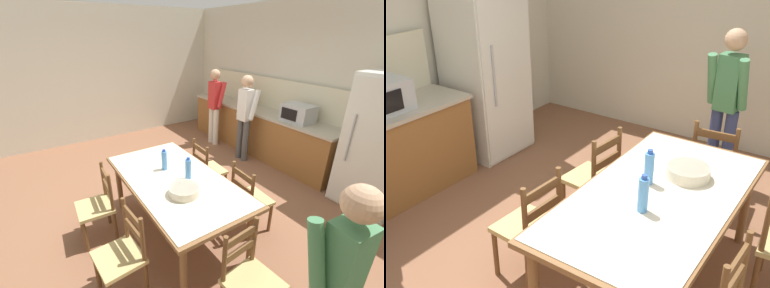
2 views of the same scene
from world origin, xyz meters
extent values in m
plane|color=brown|center=(0.00, 0.00, 0.00)|extent=(8.32, 8.32, 0.00)
cube|color=beige|center=(0.00, 2.66, 1.45)|extent=(6.52, 0.12, 2.90)
cube|color=beige|center=(-3.26, 0.00, 1.45)|extent=(0.12, 5.20, 2.90)
cube|color=brown|center=(-0.73, 2.23, 0.43)|extent=(3.49, 0.62, 0.86)
cube|color=#B2A893|center=(-0.73, 2.23, 0.88)|extent=(3.53, 0.66, 0.04)
cube|color=#B7BCC1|center=(-1.52, 2.23, 0.89)|extent=(0.52, 0.38, 0.02)
cube|color=beige|center=(-0.73, 2.54, 1.20)|extent=(3.49, 0.03, 0.60)
cube|color=silver|center=(1.52, 2.20, 0.94)|extent=(0.79, 0.68, 1.89)
cube|color=silver|center=(1.52, 1.85, 0.94)|extent=(0.75, 0.02, 1.81)
cylinder|color=#A5AAB2|center=(1.29, 1.83, 1.04)|extent=(0.02, 0.02, 0.66)
cube|color=#B2B7BC|center=(0.20, 2.21, 1.05)|extent=(0.50, 0.38, 0.30)
cube|color=black|center=(0.15, 2.01, 1.05)|extent=(0.30, 0.01, 0.19)
cube|color=tan|center=(-1.05, 2.20, 1.08)|extent=(0.24, 0.16, 0.36)
cylinder|color=brown|center=(-0.34, -0.85, 0.37)|extent=(0.07, 0.07, 0.74)
cylinder|color=brown|center=(1.41, -0.85, 0.37)|extent=(0.07, 0.07, 0.74)
cylinder|color=brown|center=(-0.34, -0.03, 0.37)|extent=(0.07, 0.07, 0.74)
cylinder|color=brown|center=(1.41, -0.03, 0.37)|extent=(0.07, 0.07, 0.74)
cube|color=brown|center=(0.53, -0.44, 0.76)|extent=(1.95, 1.02, 0.04)
cube|color=beige|center=(0.53, -0.44, 0.78)|extent=(1.87, 0.98, 0.01)
cylinder|color=#4C8ED6|center=(0.29, -0.44, 0.90)|extent=(0.07, 0.07, 0.24)
cylinder|color=#2D51B2|center=(0.29, -0.44, 1.04)|extent=(0.04, 0.04, 0.03)
cylinder|color=#4C8ED6|center=(0.63, -0.31, 0.90)|extent=(0.07, 0.07, 0.24)
cylinder|color=#2D51B2|center=(0.63, -0.31, 1.04)|extent=(0.04, 0.04, 0.03)
cylinder|color=beige|center=(0.87, -0.52, 0.83)|extent=(0.32, 0.32, 0.09)
cylinder|color=beige|center=(0.87, -0.52, 0.86)|extent=(0.31, 0.31, 0.02)
cylinder|color=brown|center=(0.80, -1.47, 0.21)|extent=(0.04, 0.04, 0.41)
cylinder|color=brown|center=(0.78, -1.13, 0.21)|extent=(0.04, 0.04, 0.41)
cylinder|color=brown|center=(1.14, -1.10, 0.21)|extent=(0.04, 0.04, 0.41)
cube|color=tan|center=(0.97, -1.28, 0.43)|extent=(0.45, 0.43, 0.04)
cylinder|color=brown|center=(0.78, -1.13, 0.68)|extent=(0.04, 0.04, 0.46)
cylinder|color=brown|center=(1.14, -1.10, 0.68)|extent=(0.04, 0.04, 0.46)
cube|color=brown|center=(0.96, -1.11, 0.81)|extent=(0.36, 0.05, 0.07)
cube|color=brown|center=(0.96, -1.11, 0.66)|extent=(0.36, 0.05, 0.07)
cylinder|color=brown|center=(1.65, -0.28, 0.21)|extent=(0.04, 0.04, 0.41)
cube|color=tan|center=(1.84, -0.44, 0.43)|extent=(0.43, 0.45, 0.04)
cylinder|color=brown|center=(1.68, -0.64, 0.68)|extent=(0.04, 0.04, 0.46)
cylinder|color=brown|center=(1.65, -0.28, 0.68)|extent=(0.04, 0.04, 0.46)
cube|color=brown|center=(1.67, -0.46, 0.81)|extent=(0.05, 0.36, 0.07)
cube|color=brown|center=(1.67, -0.46, 0.66)|extent=(0.05, 0.36, 0.07)
cylinder|color=brown|center=(0.28, 0.56, 0.21)|extent=(0.04, 0.04, 0.41)
cylinder|color=brown|center=(-0.08, 0.58, 0.21)|extent=(0.04, 0.04, 0.41)
cylinder|color=brown|center=(0.26, 0.22, 0.21)|extent=(0.04, 0.04, 0.41)
cylinder|color=brown|center=(-0.10, 0.24, 0.21)|extent=(0.04, 0.04, 0.41)
cube|color=tan|center=(0.09, 0.40, 0.43)|extent=(0.44, 0.42, 0.04)
cylinder|color=brown|center=(0.26, 0.22, 0.68)|extent=(0.04, 0.04, 0.46)
cylinder|color=brown|center=(-0.10, 0.24, 0.68)|extent=(0.04, 0.04, 0.46)
cube|color=brown|center=(0.08, 0.23, 0.81)|extent=(0.36, 0.04, 0.07)
cube|color=brown|center=(0.08, 0.23, 0.66)|extent=(0.36, 0.04, 0.07)
cylinder|color=brown|center=(1.17, 0.55, 0.21)|extent=(0.04, 0.04, 0.41)
cylinder|color=brown|center=(0.81, 0.58, 0.21)|extent=(0.04, 0.04, 0.41)
cylinder|color=brown|center=(1.14, 0.21, 0.21)|extent=(0.04, 0.04, 0.41)
cylinder|color=brown|center=(0.78, 0.24, 0.21)|extent=(0.04, 0.04, 0.41)
cube|color=tan|center=(0.97, 0.40, 0.43)|extent=(0.45, 0.44, 0.04)
cylinder|color=brown|center=(1.14, 0.21, 0.68)|extent=(0.04, 0.04, 0.46)
cylinder|color=brown|center=(0.78, 0.24, 0.68)|extent=(0.04, 0.04, 0.46)
cube|color=brown|center=(0.96, 0.23, 0.81)|extent=(0.36, 0.06, 0.07)
cube|color=brown|center=(0.96, 0.23, 0.66)|extent=(0.36, 0.06, 0.07)
cylinder|color=brown|center=(-0.10, -1.44, 0.21)|extent=(0.04, 0.04, 0.41)
cylinder|color=brown|center=(0.26, -1.46, 0.21)|extent=(0.04, 0.04, 0.41)
cylinder|color=brown|center=(-0.08, -1.11, 0.21)|extent=(0.04, 0.04, 0.41)
cylinder|color=brown|center=(0.28, -1.12, 0.21)|extent=(0.04, 0.04, 0.41)
cube|color=tan|center=(0.09, -1.28, 0.43)|extent=(0.44, 0.42, 0.04)
cylinder|color=brown|center=(-0.08, -1.11, 0.68)|extent=(0.04, 0.04, 0.46)
cylinder|color=brown|center=(0.28, -1.12, 0.68)|extent=(0.04, 0.04, 0.46)
cube|color=brown|center=(0.10, -1.11, 0.81)|extent=(0.36, 0.04, 0.07)
cube|color=brown|center=(0.10, -1.11, 0.66)|extent=(0.36, 0.04, 0.07)
cylinder|color=silver|center=(-1.60, 1.70, 0.41)|extent=(0.12, 0.12, 0.82)
cylinder|color=silver|center=(-1.44, 1.70, 0.41)|extent=(0.12, 0.12, 0.82)
cube|color=red|center=(-1.52, 1.70, 1.11)|extent=(0.23, 0.19, 0.58)
sphere|color=tan|center=(-1.52, 1.70, 1.54)|extent=(0.22, 0.22, 0.22)
cylinder|color=red|center=(-1.68, 1.77, 1.13)|extent=(0.09, 0.22, 0.55)
cylinder|color=red|center=(-1.36, 1.77, 1.13)|extent=(0.09, 0.22, 0.55)
cylinder|color=#4C4C4C|center=(-0.64, 1.68, 0.41)|extent=(0.12, 0.12, 0.82)
cylinder|color=#4C4C4C|center=(-0.48, 1.68, 0.41)|extent=(0.12, 0.12, 0.82)
cube|color=white|center=(-0.56, 1.68, 1.11)|extent=(0.23, 0.19, 0.58)
sphere|color=tan|center=(-0.56, 1.68, 1.54)|extent=(0.22, 0.22, 0.22)
cylinder|color=white|center=(-0.72, 1.75, 1.13)|extent=(0.09, 0.22, 0.55)
cylinder|color=white|center=(-0.40, 1.75, 1.13)|extent=(0.09, 0.22, 0.55)
cube|color=#478456|center=(2.36, -0.32, 1.08)|extent=(0.21, 0.24, 0.57)
sphere|color=tan|center=(2.36, -0.32, 1.50)|extent=(0.21, 0.21, 0.21)
cylinder|color=#478456|center=(2.28, -0.47, 1.11)|extent=(0.22, 0.11, 0.54)
cylinder|color=#478456|center=(2.31, -0.16, 1.11)|extent=(0.22, 0.11, 0.54)
camera|label=1|loc=(2.80, -1.67, 2.32)|focal=24.00mm
camera|label=2|loc=(-1.97, -1.49, 2.45)|focal=42.00mm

